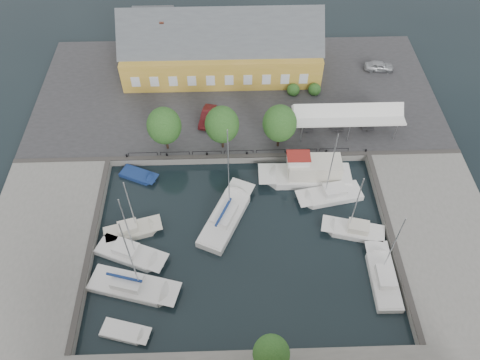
% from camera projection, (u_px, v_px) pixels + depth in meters
% --- Properties ---
extents(ground, '(140.00, 140.00, 0.00)m').
position_uv_depth(ground, '(242.00, 229.00, 52.60)').
color(ground, black).
rests_on(ground, ground).
extents(north_quay, '(56.00, 26.00, 1.00)m').
position_uv_depth(north_quay, '(236.00, 94.00, 67.03)').
color(north_quay, '#2D2D30').
rests_on(north_quay, ground).
extents(west_quay, '(12.00, 24.00, 1.00)m').
position_uv_depth(west_quay, '(39.00, 247.00, 50.50)').
color(west_quay, slate).
rests_on(west_quay, ground).
extents(east_quay, '(12.00, 24.00, 1.00)m').
position_uv_depth(east_quay, '(442.00, 237.00, 51.36)').
color(east_quay, slate).
rests_on(east_quay, ground).
extents(quay_edge_fittings, '(56.00, 24.72, 0.40)m').
position_uv_depth(quay_edge_fittings, '(241.00, 191.00, 54.85)').
color(quay_edge_fittings, '#383533').
rests_on(quay_edge_fittings, north_quay).
extents(warehouse, '(28.56, 14.00, 9.55)m').
position_uv_depth(warehouse, '(217.00, 49.00, 67.42)').
color(warehouse, gold).
rests_on(warehouse, north_quay).
extents(tent_canopy, '(14.00, 4.00, 2.83)m').
position_uv_depth(tent_canopy, '(348.00, 115.00, 59.39)').
color(tent_canopy, white).
rests_on(tent_canopy, north_quay).
extents(quay_trees, '(18.20, 4.20, 6.30)m').
position_uv_depth(quay_trees, '(222.00, 125.00, 56.56)').
color(quay_trees, black).
rests_on(quay_trees, north_quay).
extents(car_silver, '(4.45, 2.17, 1.46)m').
position_uv_depth(car_silver, '(379.00, 66.00, 69.26)').
color(car_silver, '#AAADB2').
rests_on(car_silver, north_quay).
extents(car_red, '(2.48, 4.70, 1.47)m').
position_uv_depth(car_red, '(207.00, 117.00, 62.12)').
color(car_red, maroon).
rests_on(car_red, north_quay).
extents(center_sailboat, '(6.94, 10.36, 13.77)m').
position_uv_depth(center_sailboat, '(226.00, 217.00, 53.22)').
color(center_sailboat, white).
rests_on(center_sailboat, ground).
extents(trawler, '(11.48, 3.59, 5.00)m').
position_uv_depth(trawler, '(309.00, 173.00, 56.61)').
color(trawler, white).
rests_on(trawler, ground).
extents(east_boat_a, '(8.14, 4.03, 11.18)m').
position_uv_depth(east_boat_a, '(331.00, 196.00, 55.38)').
color(east_boat_a, white).
rests_on(east_boat_a, ground).
extents(east_boat_b, '(7.27, 3.95, 9.76)m').
position_uv_depth(east_boat_b, '(354.00, 231.00, 52.13)').
color(east_boat_b, white).
rests_on(east_boat_b, ground).
extents(east_boat_c, '(2.70, 8.17, 10.40)m').
position_uv_depth(east_boat_c, '(383.00, 278.00, 48.36)').
color(east_boat_c, white).
rests_on(east_boat_c, ground).
extents(west_boat_b, '(6.73, 3.79, 9.11)m').
position_uv_depth(west_boat_b, '(132.00, 231.00, 52.11)').
color(west_boat_b, beige).
rests_on(west_boat_b, ground).
extents(west_boat_c, '(8.22, 5.32, 10.80)m').
position_uv_depth(west_boat_c, '(130.00, 254.00, 50.23)').
color(west_boat_c, white).
rests_on(west_boat_c, ground).
extents(west_boat_d, '(9.74, 5.19, 12.48)m').
position_uv_depth(west_boat_d, '(132.00, 287.00, 47.74)').
color(west_boat_d, white).
rests_on(west_boat_d, ground).
extents(launch_sw, '(5.05, 2.97, 0.98)m').
position_uv_depth(launch_sw, '(125.00, 333.00, 44.82)').
color(launch_sw, white).
rests_on(launch_sw, ground).
extents(launch_nw, '(5.03, 3.63, 0.88)m').
position_uv_depth(launch_nw, '(139.00, 176.00, 57.58)').
color(launch_nw, navy).
rests_on(launch_nw, ground).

